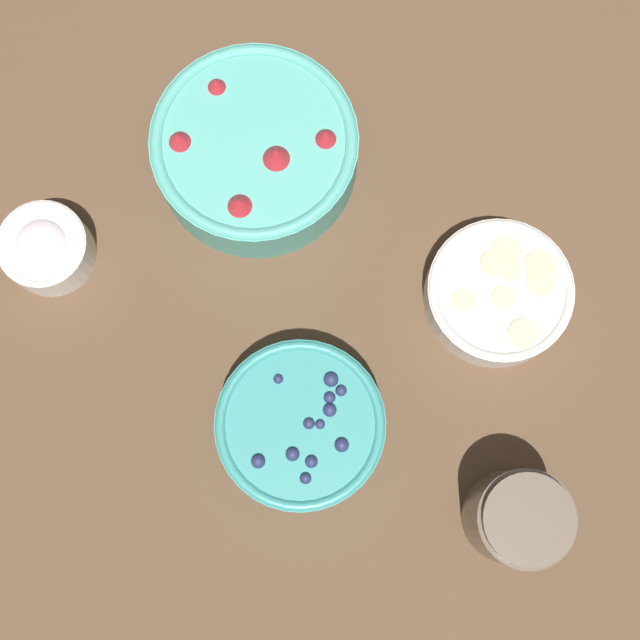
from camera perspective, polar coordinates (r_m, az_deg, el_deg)
The scene contains 6 objects.
ground_plane at distance 0.97m, azimuth 2.47°, elevation 1.44°, with size 4.00×4.00×0.00m, color brown.
bowl_strawberries at distance 0.98m, azimuth -4.16°, elevation 10.84°, with size 0.22×0.22×0.09m.
bowl_blueberries at distance 0.92m, azimuth -1.24°, elevation -6.80°, with size 0.17×0.17×0.06m.
bowl_bananas at distance 0.97m, azimuth 11.37°, elevation 1.74°, with size 0.16×0.16×0.04m.
bowl_cream at distance 1.00m, azimuth -17.17°, elevation 4.45°, with size 0.10×0.10×0.06m.
jar_chocolate at distance 0.92m, azimuth 12.45°, elevation -12.26°, with size 0.09×0.09×0.11m.
Camera 1 is at (0.11, -0.18, 0.95)m, focal length 50.00 mm.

